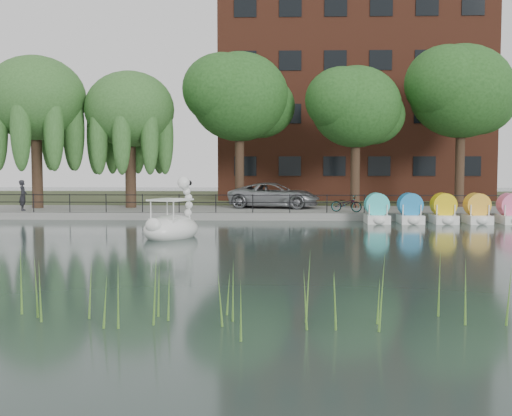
# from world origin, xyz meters

# --- Properties ---
(ground_plane) EXTENTS (120.00, 120.00, 0.00)m
(ground_plane) POSITION_xyz_m (0.00, 0.00, 0.00)
(ground_plane) COLOR #2F3E3A
(promenade) EXTENTS (40.00, 6.00, 0.40)m
(promenade) POSITION_xyz_m (0.00, 16.00, 0.20)
(promenade) COLOR gray
(promenade) RESTS_ON ground_plane
(kerb) EXTENTS (40.00, 0.25, 0.40)m
(kerb) POSITION_xyz_m (0.00, 13.05, 0.20)
(kerb) COLOR gray
(kerb) RESTS_ON ground_plane
(land_strip) EXTENTS (60.00, 22.00, 0.36)m
(land_strip) POSITION_xyz_m (0.00, 30.00, 0.18)
(land_strip) COLOR #47512D
(land_strip) RESTS_ON ground_plane
(railing) EXTENTS (32.00, 0.05, 1.00)m
(railing) POSITION_xyz_m (0.00, 13.25, 1.15)
(railing) COLOR black
(railing) RESTS_ON promenade
(apartment_building) EXTENTS (20.00, 10.07, 18.00)m
(apartment_building) POSITION_xyz_m (7.00, 29.97, 9.36)
(apartment_building) COLOR #4C1E16
(apartment_building) RESTS_ON land_strip
(willow_left) EXTENTS (5.88, 5.88, 9.01)m
(willow_left) POSITION_xyz_m (-13.00, 16.50, 6.87)
(willow_left) COLOR #473323
(willow_left) RESTS_ON promenade
(willow_mid) EXTENTS (5.32, 5.32, 8.15)m
(willow_mid) POSITION_xyz_m (-7.50, 17.00, 6.25)
(willow_mid) COLOR #473323
(willow_mid) RESTS_ON promenade
(broadleaf_center) EXTENTS (6.00, 6.00, 9.25)m
(broadleaf_center) POSITION_xyz_m (-1.00, 18.00, 7.06)
(broadleaf_center) COLOR #473323
(broadleaf_center) RESTS_ON promenade
(broadleaf_right) EXTENTS (5.40, 5.40, 8.32)m
(broadleaf_right) POSITION_xyz_m (6.00, 17.50, 6.39)
(broadleaf_right) COLOR #473323
(broadleaf_right) RESTS_ON promenade
(broadleaf_far) EXTENTS (6.30, 6.30, 9.71)m
(broadleaf_far) POSITION_xyz_m (12.50, 18.50, 7.40)
(broadleaf_far) COLOR #473323
(broadleaf_far) RESTS_ON promenade
(minivan) EXTENTS (3.90, 6.62, 1.73)m
(minivan) POSITION_xyz_m (1.14, 17.03, 1.26)
(minivan) COLOR gray
(minivan) RESTS_ON promenade
(bicycle) EXTENTS (1.17, 1.82, 1.00)m
(bicycle) POSITION_xyz_m (5.11, 13.96, 0.90)
(bicycle) COLOR gray
(bicycle) RESTS_ON promenade
(pedestrian) EXTENTS (0.64, 0.81, 1.98)m
(pedestrian) POSITION_xyz_m (-12.97, 14.22, 1.39)
(pedestrian) COLOR black
(pedestrian) RESTS_ON promenade
(swan_boat) EXTENTS (2.90, 3.46, 2.51)m
(swan_boat) POSITION_xyz_m (-3.02, 4.99, 0.55)
(swan_boat) COLOR white
(swan_boat) RESTS_ON ground_plane
(pedal_boat_row) EXTENTS (9.65, 1.70, 1.40)m
(pedal_boat_row) POSITION_xyz_m (10.69, 11.76, 0.61)
(pedal_boat_row) COLOR white
(pedal_boat_row) RESTS_ON ground_plane
(reed_bank) EXTENTS (24.00, 2.40, 1.20)m
(reed_bank) POSITION_xyz_m (2.00, -9.50, 0.60)
(reed_bank) COLOR #669938
(reed_bank) RESTS_ON ground_plane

